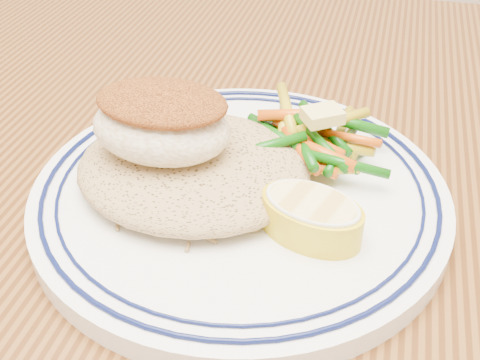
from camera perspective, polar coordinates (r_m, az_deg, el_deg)
name	(u,v)px	position (r m, az deg, el deg)	size (l,w,h in m)	color
dining_table	(178,328)	(0.45, -5.94, -13.78)	(1.50, 0.90, 0.75)	#4B280F
plate	(240,193)	(0.38, 0.00, -1.27)	(0.26, 0.26, 0.02)	white
rice_pilaf	(193,164)	(0.38, -4.44, 1.56)	(0.15, 0.13, 0.03)	#A38251
fish_fillet	(161,121)	(0.36, -7.48, 5.54)	(0.09, 0.07, 0.04)	#F9EECE
vegetable_pile	(307,139)	(0.40, 6.40, 3.84)	(0.11, 0.10, 0.03)	gold
butter_pat	(323,115)	(0.39, 7.83, 6.09)	(0.02, 0.02, 0.01)	#F6E278
lemon_wedge	(311,215)	(0.34, 6.79, -3.36)	(0.07, 0.07, 0.02)	yellow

